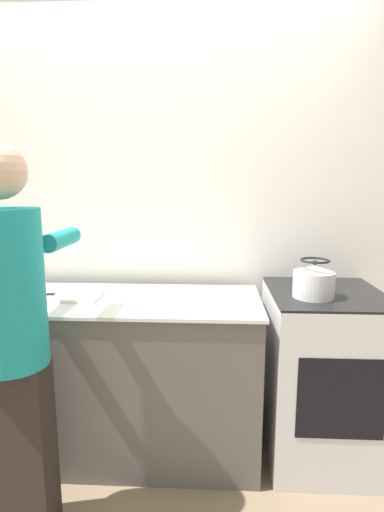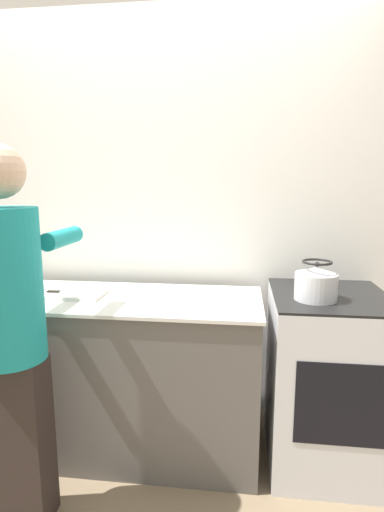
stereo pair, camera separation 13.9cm
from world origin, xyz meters
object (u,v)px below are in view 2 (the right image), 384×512
object	(u,v)px
oven	(326,378)
cutting_board	(70,294)
knife	(63,292)
person	(11,324)
kettle	(316,283)

from	to	relation	value
oven	cutting_board	xyz separation A→B (m)	(-1.38, -0.04, 0.43)
oven	knife	distance (m)	1.49
person	knife	world-z (taller)	person
cutting_board	knife	bearing A→B (deg)	-168.83
oven	kettle	size ratio (longest dim) A/B	4.54
oven	knife	size ratio (longest dim) A/B	4.78
cutting_board	kettle	size ratio (longest dim) A/B	1.81
kettle	oven	bearing A→B (deg)	46.82
person	cutting_board	world-z (taller)	person
oven	cutting_board	world-z (taller)	oven
knife	kettle	size ratio (longest dim) A/B	0.95
oven	knife	world-z (taller)	oven
cutting_board	knife	xyz separation A→B (m)	(-0.04, -0.01, 0.01)
knife	oven	bearing A→B (deg)	0.37
kettle	knife	bearing A→B (deg)	177.37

